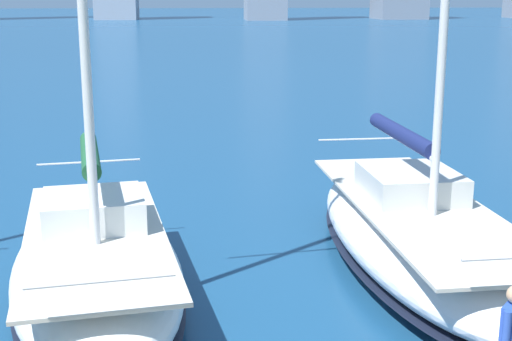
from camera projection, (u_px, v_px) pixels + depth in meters
The scene contains 3 objects.
sailboat_navy at pixel (417, 233), 14.17m from camera, with size 3.32×9.33×10.04m.
sailboat_forest at pixel (97, 264), 12.44m from camera, with size 3.98×7.84×11.30m.
person_blue_shirt at pixel (512, 338), 8.07m from camera, with size 0.42×0.46×1.59m.
Camera 1 is at (1.00, 5.93, 5.33)m, focal length 50.00 mm.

